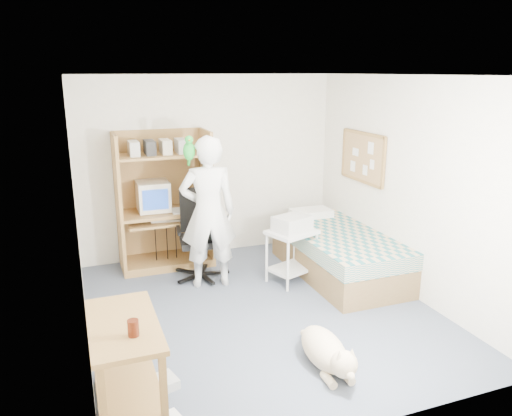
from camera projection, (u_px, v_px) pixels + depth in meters
The scene contains 20 objects.
floor at pixel (261, 310), 5.47m from camera, with size 4.00×4.00×0.00m, color #4A5365.
wall_back at pixel (209, 167), 6.95m from camera, with size 3.60×0.02×2.50m, color silver.
wall_right at pixel (406, 187), 5.75m from camera, with size 0.02×4.00×2.50m, color silver.
wall_left at pixel (76, 218), 4.53m from camera, with size 0.02×4.00×2.50m, color silver.
ceiling at pixel (261, 75), 4.81m from camera, with size 3.60×4.00×0.02m, color white.
computer_hutch at pixel (164, 206), 6.59m from camera, with size 1.20×0.63×1.80m.
bed at pixel (338, 253), 6.39m from camera, with size 1.02×2.02×0.66m.
side_desk at pixel (126, 354), 3.73m from camera, with size 0.50×1.00×0.75m.
corkboard at pixel (363, 157), 6.50m from camera, with size 0.04×0.94×0.66m.
office_chair at pixel (200, 246), 6.32m from camera, with size 0.62×0.62×1.10m.
person at pixel (208, 213), 5.91m from camera, with size 0.67×0.44×1.83m, color white.
parrot at pixel (189, 149), 5.65m from camera, with size 0.13×0.24×0.37m.
dog at pixel (327, 351), 4.38m from camera, with size 0.35×1.00×0.37m.
printer_cart at pixel (292, 248), 6.13m from camera, with size 0.67×0.60×0.66m.
printer at pixel (292, 223), 6.04m from camera, with size 0.42×0.32×0.18m, color #B8B7B3.
crt_monitor at pixel (153, 196), 6.51m from camera, with size 0.41×0.44×0.38m.
keyboard at pixel (168, 220), 6.49m from camera, with size 0.45×0.16×0.03m, color beige.
pencil_cup at pixel (194, 205), 6.64m from camera, with size 0.08×0.08×0.12m, color gold.
drink_glass at pixel (133, 328), 3.47m from camera, with size 0.08×0.08×0.12m, color #3B1509.
floor_box_b at pixel (165, 382), 4.15m from camera, with size 0.18×0.22×0.08m, color #AFAFAA.
Camera 1 is at (-1.80, -4.64, 2.54)m, focal length 35.00 mm.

